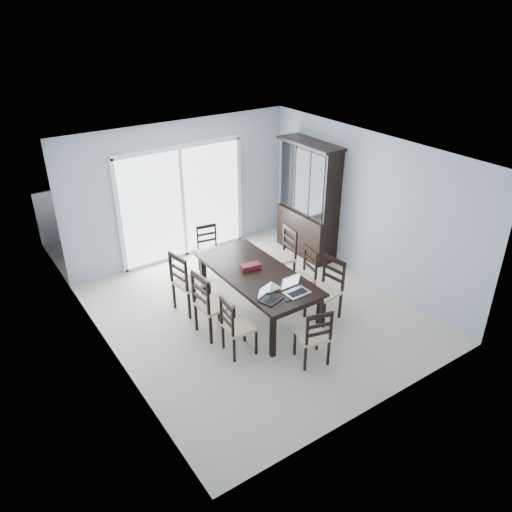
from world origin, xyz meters
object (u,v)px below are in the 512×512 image
object	(u,v)px
chair_right_near	(328,282)
china_hutch	(308,201)
chair_right_mid	(304,270)
laptop_dark	(272,297)
chair_left_mid	(208,298)
dining_table	(257,277)
chair_end_far	(209,244)
chair_left_far	(185,276)
laptop_silver	(297,290)
cell_phone	(288,300)
game_box	(250,266)
hot_tub	(150,219)
chair_left_near	(233,322)
chair_end_near	(315,332)
chair_right_far	(284,249)

from	to	relation	value
chair_right_near	china_hutch	bearing A→B (deg)	-38.78
chair_right_mid	laptop_dark	bearing A→B (deg)	129.53
chair_right_mid	chair_left_mid	bearing A→B (deg)	98.04
dining_table	chair_left_mid	size ratio (longest dim) A/B	1.82
chair_end_far	chair_left_far	bearing A→B (deg)	54.43
chair_right_mid	laptop_silver	distance (m)	1.06
cell_phone	chair_right_near	bearing A→B (deg)	4.48
laptop_dark	game_box	bearing A→B (deg)	56.86
dining_table	hot_tub	world-z (taller)	hot_tub
game_box	chair_left_mid	bearing A→B (deg)	-166.22
chair_left_mid	chair_right_mid	xyz separation A→B (m)	(1.77, -0.04, -0.07)
chair_left_far	chair_end_far	size ratio (longest dim) A/B	1.18
china_hutch	game_box	size ratio (longest dim) A/B	7.21
chair_left_near	china_hutch	bearing A→B (deg)	128.11
chair_right_near	chair_right_mid	distance (m)	0.56
chair_left_mid	chair_end_near	world-z (taller)	chair_left_mid
game_box	hot_tub	bearing A→B (deg)	94.95
chair_right_mid	chair_right_far	bearing A→B (deg)	0.39
chair_left_mid	chair_end_far	size ratio (longest dim) A/B	1.19
china_hutch	chair_end_near	bearing A→B (deg)	-127.48
china_hutch	laptop_silver	bearing A→B (deg)	-132.53
chair_right_mid	cell_phone	xyz separation A→B (m)	(-0.96, -0.81, 0.19)
chair_right_near	laptop_dark	distance (m)	1.18
dining_table	chair_right_mid	bearing A→B (deg)	-6.19
chair_left_mid	laptop_silver	world-z (taller)	chair_left_mid
chair_left_near	cell_phone	world-z (taller)	chair_left_near
chair_left_near	cell_phone	size ratio (longest dim) A/B	10.60
chair_left_near	chair_right_far	xyz separation A→B (m)	(1.81, 1.24, 0.07)
chair_left_far	chair_left_mid	bearing A→B (deg)	-10.21
chair_left_far	hot_tub	size ratio (longest dim) A/B	0.61
chair_left_mid	hot_tub	world-z (taller)	chair_left_mid
chair_right_mid	chair_end_near	world-z (taller)	chair_right_mid
chair_right_far	laptop_silver	xyz separation A→B (m)	(-0.85, -1.42, 0.19)
chair_left_far	laptop_silver	bearing A→B (deg)	24.88
chair_left_mid	cell_phone	bearing A→B (deg)	40.99
dining_table	chair_right_far	bearing A→B (deg)	31.75
china_hutch	cell_phone	xyz separation A→B (m)	(-2.11, -2.15, -0.32)
chair_end_far	chair_left_near	bearing A→B (deg)	77.82
dining_table	chair_left_mid	xyz separation A→B (m)	(-0.90, -0.06, -0.04)
dining_table	hot_tub	xyz separation A→B (m)	(-0.30, 3.44, -0.19)
chair_left_near	chair_right_far	world-z (taller)	chair_right_far
chair_right_mid	chair_right_far	world-z (taller)	chair_right_far
chair_end_near	laptop_dark	bearing A→B (deg)	122.14
chair_left_far	chair_right_near	distance (m)	2.22
chair_left_near	game_box	bearing A→B (deg)	139.12
chair_end_near	hot_tub	size ratio (longest dim) A/B	0.52
china_hutch	chair_left_far	size ratio (longest dim) A/B	1.83
chair_end_near	game_box	size ratio (longest dim) A/B	3.35
laptop_dark	hot_tub	bearing A→B (deg)	72.72
chair_right_near	chair_right_far	world-z (taller)	chair_right_far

